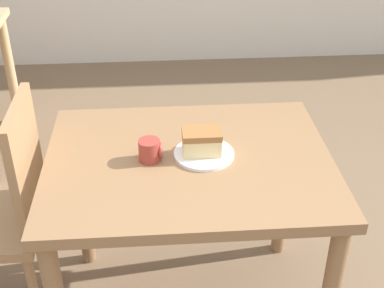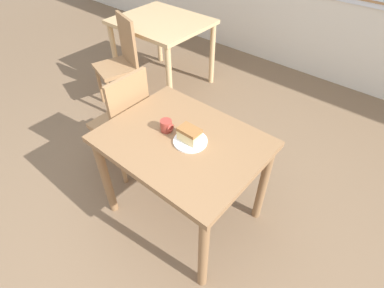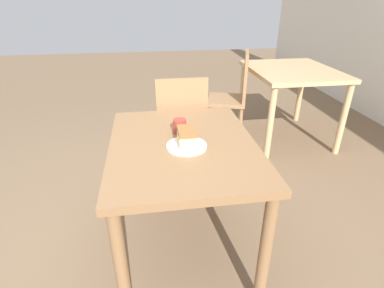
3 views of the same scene
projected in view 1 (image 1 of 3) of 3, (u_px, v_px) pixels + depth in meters
dining_table_near at (189, 186)px, 1.88m from camera, size 0.98×0.76×0.75m
chair_near_window at (6, 211)px, 1.96m from camera, size 0.38×0.38×0.94m
plate at (204, 154)px, 1.83m from camera, size 0.21×0.21×0.01m
cake_slice at (202, 142)px, 1.80m from camera, size 0.13×0.09×0.08m
coffee_mug at (150, 150)px, 1.79m from camera, size 0.08×0.07×0.08m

